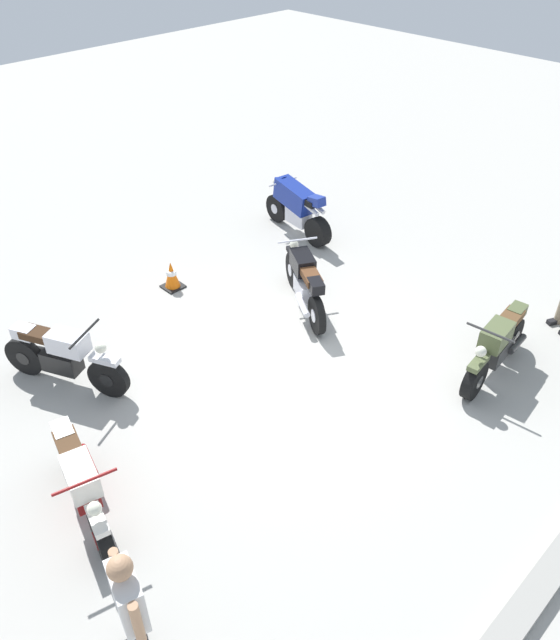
# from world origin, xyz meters

# --- Properties ---
(ground_plane) EXTENTS (40.00, 40.00, 0.00)m
(ground_plane) POSITION_xyz_m (0.00, 0.00, 0.00)
(ground_plane) COLOR #ADAAA3
(motorcycle_olive_vintage) EXTENTS (1.96, 0.70, 1.07)m
(motorcycle_olive_vintage) POSITION_xyz_m (-1.95, 2.38, 0.49)
(motorcycle_olive_vintage) COLOR black
(motorcycle_olive_vintage) RESTS_ON ground
(motorcycle_blue_sportbike) EXTENTS (0.70, 1.96, 1.14)m
(motorcycle_blue_sportbike) POSITION_xyz_m (-2.99, -2.81, 0.59)
(motorcycle_blue_sportbike) COLOR black
(motorcycle_blue_sportbike) RESTS_ON ground
(motorcycle_black_cruiser) EXTENTS (1.15, 1.87, 1.09)m
(motorcycle_black_cruiser) POSITION_xyz_m (-1.13, -0.81, 0.52)
(motorcycle_black_cruiser) COLOR black
(motorcycle_black_cruiser) RESTS_ON ground
(motorcycle_silver_cruiser) EXTENTS (1.04, 1.93, 1.09)m
(motorcycle_silver_cruiser) POSITION_xyz_m (2.81, -1.93, 0.52)
(motorcycle_silver_cruiser) COLOR black
(motorcycle_silver_cruiser) RESTS_ON ground
(motorcycle_cream_vintage) EXTENTS (0.86, 1.93, 1.07)m
(motorcycle_cream_vintage) POSITION_xyz_m (3.78, 0.29, 0.49)
(motorcycle_cream_vintage) COLOR black
(motorcycle_cream_vintage) RESTS_ON ground
(person_in_white_shirt) EXTENTS (0.41, 0.65, 1.69)m
(person_in_white_shirt) POSITION_xyz_m (4.31, 2.20, 0.97)
(person_in_white_shirt) COLOR #262628
(person_in_white_shirt) RESTS_ON ground
(traffic_cone) EXTENTS (0.36, 0.36, 0.53)m
(traffic_cone) POSITION_xyz_m (0.14, -2.94, 0.26)
(traffic_cone) COLOR black
(traffic_cone) RESTS_ON ground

